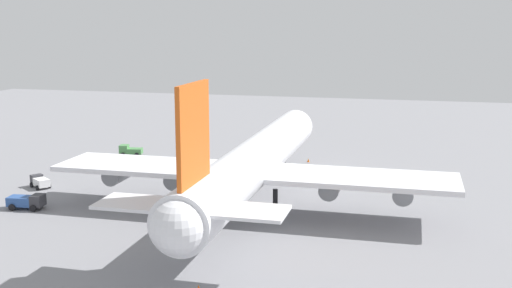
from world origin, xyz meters
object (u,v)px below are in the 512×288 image
Objects in this scene: safety_cone_nose at (308,160)px; pushback_tractor at (40,182)px; cargo_loader at (388,182)px; maintenance_van at (130,150)px; baggage_tug at (27,201)px; cargo_airplane at (256,162)px.

pushback_tractor is at bearing 127.10° from safety_cone_nose.
safety_cone_nose is (16.08, 15.77, -0.74)m from cargo_loader.
maintenance_van is 37.53m from baggage_tug.
pushback_tractor is (-13.66, 55.10, -0.06)m from cargo_loader.
safety_cone_nose is at bearing -40.09° from baggage_tug.
safety_cone_nose is at bearing -4.86° from cargo_airplane.
cargo_airplane is 37.14m from pushback_tractor.
safety_cone_nose is (40.74, -34.30, -0.82)m from baggage_tug.
maintenance_van is 26.71m from pushback_tractor.
baggage_tug is at bearing -177.49° from maintenance_van.
cargo_airplane reaches higher than baggage_tug.
safety_cone_nose is at bearing -52.90° from pushback_tractor.
baggage_tug is (-37.49, -1.64, 0.04)m from maintenance_van.
safety_cone_nose is (3.25, -35.94, -0.79)m from maintenance_van.
safety_cone_nose is (29.74, -39.33, -0.68)m from pushback_tractor.
baggage_tug is 55.82m from cargo_loader.
maintenance_van is at bearing 2.51° from baggage_tug.
baggage_tug is 12.10m from pushback_tractor.
cargo_airplane reaches higher than cargo_loader.
cargo_airplane is at bearing -73.18° from baggage_tug.
cargo_airplane is at bearing 175.14° from safety_cone_nose.
baggage_tug is at bearing 139.91° from safety_cone_nose.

